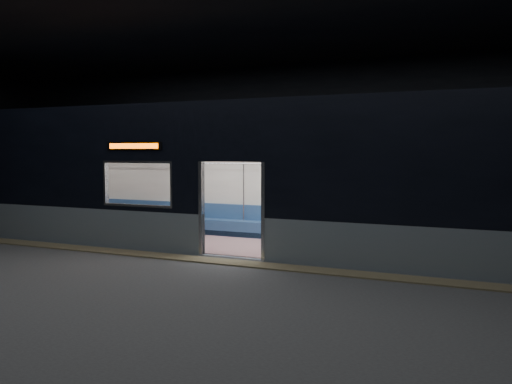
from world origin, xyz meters
The scene contains 7 objects.
station_floor centered at (0.00, 0.00, -0.01)m, with size 24.00×14.00×0.01m, color #47494C.
station_envelope centered at (0.00, 0.00, 3.66)m, with size 24.00×14.00×5.00m.
tactile_strip centered at (0.00, 0.55, 0.01)m, with size 22.80×0.50×0.03m, color #8C7F59.
metro_car centered at (0.00, 2.54, 1.85)m, with size 18.00×3.04×3.35m.
passenger centered at (2.94, 3.55, 0.84)m, with size 0.47×0.78×1.47m.
handbag centered at (2.90, 3.30, 0.70)m, with size 0.31×0.26×0.15m, color black.
transit_map centered at (1.47, 3.85, 1.50)m, with size 1.07×0.03×0.70m, color white.
Camera 1 is at (5.13, -9.14, 2.27)m, focal length 38.00 mm.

